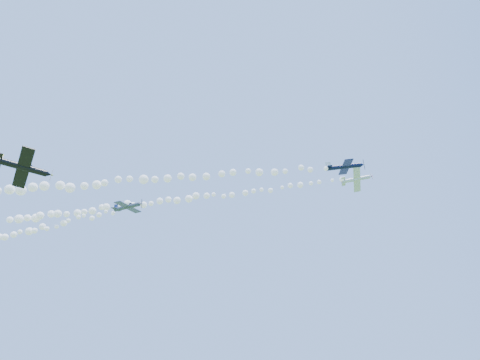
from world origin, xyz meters
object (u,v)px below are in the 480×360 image
(plane_white, at_px, (357,179))
(plane_black, at_px, (23,167))
(plane_grey, at_px, (128,207))
(plane_navy, at_px, (345,166))

(plane_white, distance_m, plane_black, 65.73)
(plane_white, height_order, plane_grey, plane_white)
(plane_grey, height_order, plane_black, plane_grey)
(plane_white, relative_size, plane_black, 1.09)
(plane_navy, relative_size, plane_black, 1.17)
(plane_white, height_order, plane_black, plane_white)
(plane_navy, relative_size, plane_grey, 1.17)
(plane_white, height_order, plane_navy, plane_white)
(plane_black, bearing_deg, plane_grey, 45.44)
(plane_white, xyz_separation_m, plane_black, (-38.93, -48.50, -21.28))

